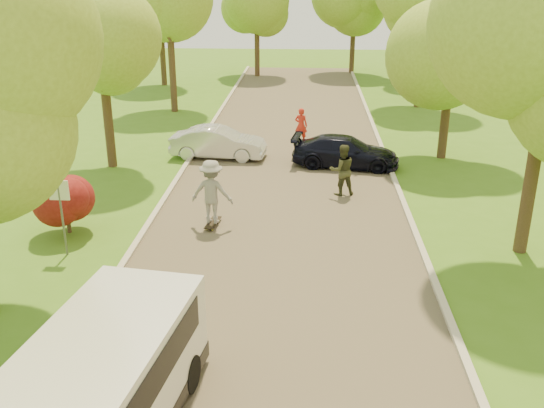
% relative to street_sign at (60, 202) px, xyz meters
% --- Properties ---
extents(ground, '(100.00, 100.00, 0.00)m').
position_rel_street_sign_xyz_m(ground, '(5.80, -4.00, -1.56)').
color(ground, '#42721B').
rests_on(ground, ground).
extents(road, '(8.00, 60.00, 0.01)m').
position_rel_street_sign_xyz_m(road, '(5.80, 4.00, -1.56)').
color(road, '#4C4438').
rests_on(road, ground).
extents(curb_left, '(0.18, 60.00, 0.12)m').
position_rel_street_sign_xyz_m(curb_left, '(1.75, 4.00, -1.50)').
color(curb_left, '#B2AD9E').
rests_on(curb_left, ground).
extents(curb_right, '(0.18, 60.00, 0.12)m').
position_rel_street_sign_xyz_m(curb_right, '(9.85, 4.00, -1.50)').
color(curb_right, '#B2AD9E').
rests_on(curb_right, ground).
extents(street_sign, '(0.55, 0.06, 2.17)m').
position_rel_street_sign_xyz_m(street_sign, '(0.00, 0.00, 0.00)').
color(street_sign, '#59595E').
rests_on(street_sign, ground).
extents(red_shrub, '(1.70, 1.70, 1.95)m').
position_rel_street_sign_xyz_m(red_shrub, '(-0.50, 1.50, -0.47)').
color(red_shrub, '#382619').
rests_on(red_shrub, ground).
extents(tree_l_midb, '(4.30, 4.20, 6.62)m').
position_rel_street_sign_xyz_m(tree_l_midb, '(-1.01, 8.00, 3.02)').
color(tree_l_midb, '#382619').
rests_on(tree_l_midb, ground).
extents(tree_l_far, '(4.92, 4.80, 7.79)m').
position_rel_street_sign_xyz_m(tree_l_far, '(-0.59, 18.00, 3.90)').
color(tree_l_far, '#382619').
rests_on(tree_l_far, ground).
extents(tree_r_midb, '(4.51, 4.40, 7.01)m').
position_rel_street_sign_xyz_m(tree_r_midb, '(12.40, 10.00, 3.32)').
color(tree_r_midb, '#382619').
rests_on(tree_r_midb, ground).
extents(tree_bg_a, '(5.12, 5.00, 7.72)m').
position_rel_street_sign_xyz_m(tree_bg_a, '(-2.98, 26.00, 3.75)').
color(tree_bg_a, '#382619').
rests_on(tree_bg_a, ground).
extents(tree_bg_c, '(4.92, 4.80, 7.33)m').
position_rel_street_sign_xyz_m(tree_bg_c, '(3.01, 30.00, 3.46)').
color(tree_bg_c, '#382619').
rests_on(tree_bg_c, ground).
extents(minivan, '(2.81, 5.57, 1.98)m').
position_rel_street_sign_xyz_m(minivan, '(3.31, -7.06, -0.52)').
color(minivan, white).
rests_on(minivan, ground).
extents(silver_sedan, '(4.03, 1.69, 1.29)m').
position_rel_street_sign_xyz_m(silver_sedan, '(2.89, 9.39, -0.92)').
color(silver_sedan, silver).
rests_on(silver_sedan, ground).
extents(dark_sedan, '(4.42, 2.28, 1.23)m').
position_rel_street_sign_xyz_m(dark_sedan, '(8.10, 8.51, -0.95)').
color(dark_sedan, black).
rests_on(dark_sedan, ground).
extents(longboard, '(0.42, 1.05, 0.12)m').
position_rel_street_sign_xyz_m(longboard, '(3.73, 2.23, -1.45)').
color(longboard, black).
rests_on(longboard, ground).
extents(skateboarder, '(1.37, 0.90, 1.98)m').
position_rel_street_sign_xyz_m(skateboarder, '(3.73, 2.23, -0.44)').
color(skateboarder, gray).
rests_on(skateboarder, longboard).
extents(person_striped, '(0.65, 0.50, 1.58)m').
position_rel_street_sign_xyz_m(person_striped, '(6.28, 11.99, -0.77)').
color(person_striped, red).
rests_on(person_striped, ground).
extents(person_olive, '(1.02, 0.88, 1.82)m').
position_rel_street_sign_xyz_m(person_olive, '(7.80, 5.24, -0.66)').
color(person_olive, '#363822').
rests_on(person_olive, ground).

